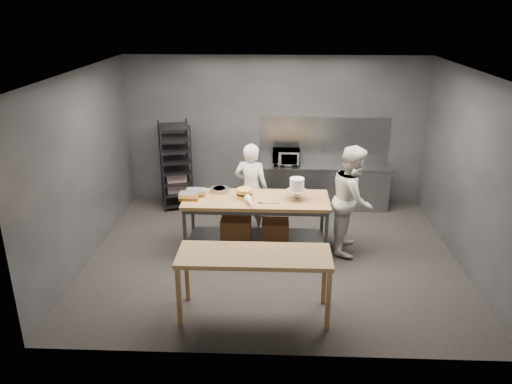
% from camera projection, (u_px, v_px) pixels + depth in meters
% --- Properties ---
extents(ground, '(6.00, 6.00, 0.00)m').
position_uv_depth(ground, '(273.00, 256.00, 8.29)').
color(ground, black).
rests_on(ground, ground).
extents(back_wall, '(6.00, 0.04, 3.00)m').
position_uv_depth(back_wall, '(275.00, 131.00, 10.09)').
color(back_wall, '#4C4F54').
rests_on(back_wall, ground).
extents(work_table, '(2.40, 0.90, 0.92)m').
position_uv_depth(work_table, '(255.00, 218.00, 8.34)').
color(work_table, olive).
rests_on(work_table, ground).
extents(near_counter, '(2.00, 0.70, 0.90)m').
position_uv_depth(near_counter, '(254.00, 260.00, 6.48)').
color(near_counter, olive).
rests_on(near_counter, ground).
extents(back_counter, '(2.60, 0.60, 0.90)m').
position_uv_depth(back_counter, '(323.00, 186.00, 10.13)').
color(back_counter, slate).
rests_on(back_counter, ground).
extents(splashback_panel, '(2.60, 0.02, 0.90)m').
position_uv_depth(splashback_panel, '(324.00, 139.00, 10.09)').
color(splashback_panel, slate).
rests_on(splashback_panel, back_counter).
extents(speed_rack, '(0.76, 0.79, 1.75)m').
position_uv_depth(speed_rack, '(176.00, 166.00, 10.03)').
color(speed_rack, black).
rests_on(speed_rack, ground).
extents(chef_behind, '(0.68, 0.53, 1.66)m').
position_uv_depth(chef_behind, '(251.00, 189.00, 8.90)').
color(chef_behind, white).
rests_on(chef_behind, ground).
extents(chef_right, '(0.85, 1.00, 1.81)m').
position_uv_depth(chef_right, '(352.00, 199.00, 8.21)').
color(chef_right, silver).
rests_on(chef_right, ground).
extents(microwave, '(0.54, 0.37, 0.30)m').
position_uv_depth(microwave, '(286.00, 157.00, 9.95)').
color(microwave, black).
rests_on(microwave, back_counter).
extents(frosted_cake_stand, '(0.34, 0.34, 0.36)m').
position_uv_depth(frosted_cake_stand, '(297.00, 186.00, 8.10)').
color(frosted_cake_stand, '#AFA38C').
rests_on(frosted_cake_stand, work_table).
extents(layer_cake, '(0.26, 0.26, 0.16)m').
position_uv_depth(layer_cake, '(244.00, 193.00, 8.20)').
color(layer_cake, '#F6D04E').
rests_on(layer_cake, work_table).
extents(cake_pans, '(0.70, 0.37, 0.07)m').
position_uv_depth(cake_pans, '(211.00, 191.00, 8.44)').
color(cake_pans, gray).
rests_on(cake_pans, work_table).
extents(piping_bag, '(0.22, 0.40, 0.12)m').
position_uv_depth(piping_bag, '(250.00, 202.00, 7.89)').
color(piping_bag, white).
rests_on(piping_bag, work_table).
extents(offset_spatula, '(0.36, 0.02, 0.02)m').
position_uv_depth(offset_spatula, '(266.00, 203.00, 8.00)').
color(offset_spatula, slate).
rests_on(offset_spatula, work_table).
extents(pastry_clamshells, '(0.39, 0.39, 0.11)m').
position_uv_depth(pastry_clamshells, '(192.00, 194.00, 8.24)').
color(pastry_clamshells, '#A16720').
rests_on(pastry_clamshells, work_table).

